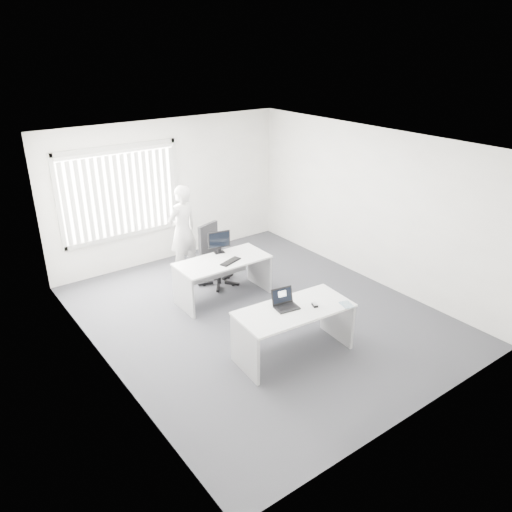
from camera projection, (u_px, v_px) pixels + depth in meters
ground at (259, 315)px, 8.20m from camera, size 6.00×6.00×0.00m
wall_back at (169, 191)px, 9.86m from camera, size 5.00×0.02×2.80m
wall_front at (424, 316)px, 5.43m from camera, size 5.00×0.02×2.80m
wall_left at (100, 278)px, 6.29m from camera, size 0.02×6.00×2.80m
wall_right at (370, 206)px, 9.00m from camera, size 0.02×6.00×2.80m
ceiling at (260, 144)px, 7.08m from camera, size 5.00×6.00×0.02m
window at (121, 193)px, 9.22m from camera, size 2.32×0.06×1.76m
blinds at (122, 195)px, 9.19m from camera, size 2.20×0.10×1.50m
desk_near at (294, 321)px, 6.97m from camera, size 1.70×0.90×0.75m
desk_far at (223, 271)px, 8.54m from camera, size 1.60×0.76×0.73m
office_chair at (216, 266)px, 9.13m from camera, size 0.81×0.81×1.13m
person at (183, 231)px, 9.31m from camera, size 0.72×0.55×1.75m
laptop at (287, 300)px, 6.84m from camera, size 0.37×0.34×0.25m
paper_sheet at (316, 303)px, 7.03m from camera, size 0.35×0.29×0.00m
mouse at (315, 305)px, 6.94m from camera, size 0.10×0.13×0.05m
booklet at (347, 305)px, 6.98m from camera, size 0.20×0.24×0.01m
keyboard at (231, 262)px, 8.37m from camera, size 0.44×0.27×0.02m
monitor at (219, 242)px, 8.66m from camera, size 0.41×0.20×0.40m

